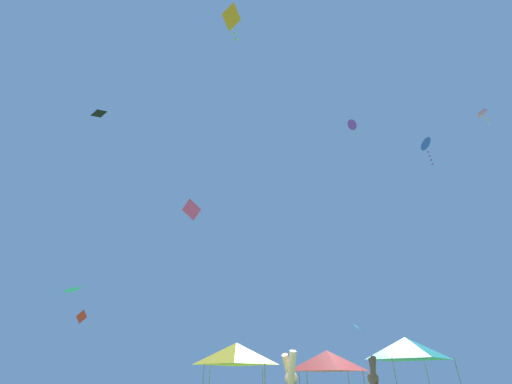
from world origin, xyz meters
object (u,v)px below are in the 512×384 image
kite_orange_diamond (231,19)px  canopy_tent_yellow (236,354)px  kite_magenta_diamond (192,209)px  kite_cyan_delta (358,327)px  kite_blue_delta (425,144)px  canopy_tent_teal (407,348)px  kite_purple_delta (353,125)px  canopy_tent_red (328,361)px  kite_cyan_diamond (72,289)px  kite_pink_box (482,113)px  kite_black_diamond (99,113)px  kite_red_diamond (81,317)px

kite_orange_diamond → canopy_tent_yellow: bearing=83.0°
kite_magenta_diamond → kite_cyan_delta: bearing=37.6°
kite_blue_delta → kite_orange_diamond: bearing=-145.3°
canopy_tent_teal → kite_purple_delta: 26.42m
canopy_tent_red → kite_cyan_diamond: bearing=143.1°
canopy_tent_teal → kite_pink_box: bearing=-8.9°
canopy_tent_yellow → kite_black_diamond: 28.23m
kite_blue_delta → canopy_tent_red: bearing=-148.2°
canopy_tent_yellow → canopy_tent_red: bearing=-16.0°
kite_magenta_diamond → kite_cyan_delta: 21.04m
kite_cyan_delta → kite_pink_box: kite_pink_box is taller
kite_magenta_diamond → kite_red_diamond: bearing=145.2°
kite_black_diamond → kite_cyan_delta: size_ratio=1.04×
kite_blue_delta → kite_cyan_delta: (-6.77, 9.36, -16.19)m
kite_blue_delta → kite_purple_delta: 8.39m
canopy_tent_yellow → kite_cyan_diamond: kite_cyan_diamond is taller
canopy_tent_red → kite_purple_delta: bearing=54.8°
kite_black_diamond → kite_red_diamond: bearing=73.3°
canopy_tent_yellow → kite_red_diamond: 18.38m
canopy_tent_teal → kite_black_diamond: kite_black_diamond is taller
canopy_tent_teal → kite_blue_delta: bearing=34.3°
kite_magenta_diamond → kite_red_diamond: (-9.81, 6.81, -7.01)m
kite_blue_delta → kite_cyan_delta: kite_blue_delta is taller
kite_magenta_diamond → kite_cyan_diamond: 16.83m
canopy_tent_teal → kite_cyan_delta: 16.11m
canopy_tent_teal → kite_pink_box: (9.07, -1.43, 16.17)m
canopy_tent_red → kite_cyan_diamond: 27.54m
canopy_tent_yellow → kite_cyan_diamond: bearing=139.0°
kite_red_diamond → kite_magenta_diamond: bearing=-34.8°
kite_cyan_diamond → kite_purple_delta: size_ratio=0.53×
kite_blue_delta → kite_red_diamond: size_ratio=3.58×
kite_red_diamond → kite_blue_delta: bearing=-7.2°
kite_cyan_delta → kite_purple_delta: kite_purple_delta is taller
kite_purple_delta → kite_black_diamond: bearing=-172.7°
kite_cyan_diamond → kite_black_diamond: kite_black_diamond is taller
canopy_tent_teal → kite_cyan_delta: (2.40, 15.62, 3.10)m
kite_blue_delta → kite_pink_box: 8.29m
canopy_tent_yellow → kite_purple_delta: size_ratio=1.20×
canopy_tent_yellow → kite_cyan_diamond: (-16.97, 14.77, 6.61)m
kite_magenta_diamond → kite_red_diamond: kite_magenta_diamond is taller
kite_orange_diamond → kite_black_diamond: bearing=138.6°
kite_black_diamond → kite_cyan_delta: bearing=20.2°
kite_black_diamond → kite_pink_box: (33.56, -7.16, -6.23)m
canopy_tent_yellow → kite_blue_delta: size_ratio=1.11×
kite_red_diamond → canopy_tent_yellow: bearing=-40.1°
kite_cyan_delta → canopy_tent_yellow: bearing=-124.7°
kite_cyan_diamond → kite_cyan_delta: kite_cyan_diamond is taller
canopy_tent_teal → kite_purple_delta: bearing=70.2°
kite_orange_diamond → kite_purple_delta: size_ratio=0.99×
kite_magenta_diamond → canopy_tent_red: bearing=-36.0°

